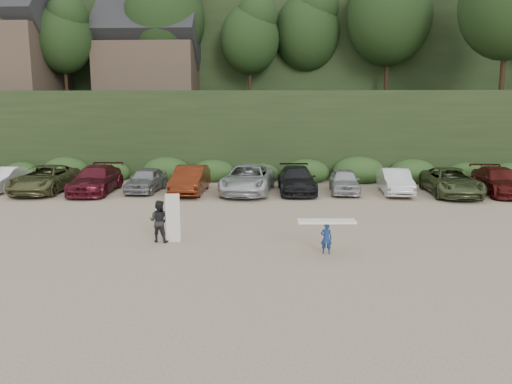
{
  "coord_description": "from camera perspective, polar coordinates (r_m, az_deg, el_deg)",
  "views": [
    {
      "loc": [
        -0.85,
        -18.57,
        5.14
      ],
      "look_at": [
        -1.98,
        3.0,
        1.3
      ],
      "focal_mm": 35.0,
      "sensor_mm": 36.0,
      "label": 1
    }
  ],
  "objects": [
    {
      "name": "adult_surfer",
      "position": [
        19.04,
        -10.88,
        -3.25
      ],
      "size": [
        1.27,
        0.73,
        1.88
      ],
      "color": "black",
      "rests_on": "ground"
    },
    {
      "name": "hillside_backdrop",
      "position": [
        54.84,
        3.74,
        16.43
      ],
      "size": [
        90.0,
        41.5,
        28.0
      ],
      "color": "black",
      "rests_on": "ground"
    },
    {
      "name": "parked_cars",
      "position": [
        28.92,
        0.78,
        1.35
      ],
      "size": [
        39.48,
        6.19,
        1.63
      ],
      "color": "silver",
      "rests_on": "ground"
    },
    {
      "name": "child_surfer",
      "position": [
        17.41,
        8.06,
        -4.43
      ],
      "size": [
        2.01,
        0.68,
        1.19
      ],
      "color": "navy",
      "rests_on": "ground"
    },
    {
      "name": "ground",
      "position": [
        19.29,
        5.43,
        -5.42
      ],
      "size": [
        120.0,
        120.0,
        0.0
      ],
      "primitive_type": "plane",
      "color": "tan",
      "rests_on": "ground"
    }
  ]
}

